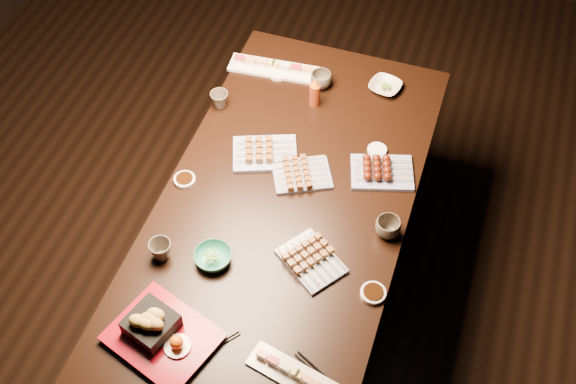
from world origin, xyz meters
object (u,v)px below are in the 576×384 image
object	(u,v)px
yakitori_plate_left	(265,150)
condiment_bottle	(315,92)
teacup_mid_right	(388,228)
tempura_tray	(161,331)
teacup_far_left	(220,100)
yakitori_plate_center	(302,172)
teacup_near_left	(161,250)
sushi_platter_near	(297,375)
edamame_bowl_green	(213,258)
dining_table	(284,261)
teacup_far_right	(321,80)
sushi_platter_far	(274,66)
yakitori_plate_right	(311,258)
edamame_bowl_cream	(385,87)

from	to	relation	value
yakitori_plate_left	condiment_bottle	distance (m)	0.35
teacup_mid_right	yakitori_plate_left	bearing A→B (deg)	158.52
tempura_tray	teacup_far_left	size ratio (longest dim) A/B	4.35
yakitori_plate_center	teacup_near_left	bearing A→B (deg)	-152.32
sushi_platter_near	edamame_bowl_green	xyz separation A→B (m)	(-0.41, 0.32, 0.00)
dining_table	teacup_far_right	world-z (taller)	teacup_far_right
dining_table	teacup_far_left	distance (m)	0.71
sushi_platter_near	teacup_mid_right	xyz separation A→B (m)	(0.14, 0.62, 0.02)
edamame_bowl_green	teacup_mid_right	world-z (taller)	teacup_mid_right
tempura_tray	teacup_mid_right	xyz separation A→B (m)	(0.58, 0.63, -0.02)
condiment_bottle	yakitori_plate_center	bearing A→B (deg)	-79.68
sushi_platter_far	yakitori_plate_center	xyz separation A→B (m)	(0.30, -0.53, 0.00)
sushi_platter_near	tempura_tray	bearing A→B (deg)	-165.99
edamame_bowl_green	teacup_mid_right	distance (m)	0.62
sushi_platter_far	yakitori_plate_center	world-z (taller)	yakitori_plate_center
teacup_far_right	condiment_bottle	world-z (taller)	condiment_bottle
yakitori_plate_right	teacup_mid_right	size ratio (longest dim) A/B	2.41
tempura_tray	edamame_bowl_green	bearing A→B (deg)	101.51
yakitori_plate_center	tempura_tray	bearing A→B (deg)	-132.18
teacup_near_left	condiment_bottle	world-z (taller)	condiment_bottle
sushi_platter_far	teacup_near_left	size ratio (longest dim) A/B	4.81
dining_table	yakitori_plate_center	xyz separation A→B (m)	(0.02, 0.15, 0.40)
yakitori_plate_center	edamame_bowl_cream	size ratio (longest dim) A/B	1.67
teacup_far_right	teacup_far_left	bearing A→B (deg)	-146.08
yakitori_plate_center	yakitori_plate_right	xyz separation A→B (m)	(0.15, -0.36, 0.00)
teacup_far_right	teacup_mid_right	bearing A→B (deg)	-55.63
yakitori_plate_left	teacup_near_left	bearing A→B (deg)	-129.33
edamame_bowl_cream	teacup_far_right	distance (m)	0.27
tempura_tray	teacup_far_left	distance (m)	1.06
dining_table	tempura_tray	xyz separation A→B (m)	(-0.19, -0.63, 0.43)
dining_table	yakitori_plate_right	size ratio (longest dim) A/B	8.17
sushi_platter_near	edamame_bowl_green	bearing A→B (deg)	154.66
yakitori_plate_center	tempura_tray	xyz separation A→B (m)	(-0.21, -0.79, 0.03)
yakitori_plate_right	teacup_far_right	bearing A→B (deg)	140.13
sushi_platter_far	dining_table	bearing A→B (deg)	107.40
teacup_far_left	dining_table	bearing A→B (deg)	-44.42
sushi_platter_near	yakitori_plate_left	world-z (taller)	yakitori_plate_left
edamame_bowl_cream	sushi_platter_near	bearing A→B (deg)	-87.96
dining_table	sushi_platter_far	xyz separation A→B (m)	(-0.28, 0.68, 0.40)
sushi_platter_near	tempura_tray	xyz separation A→B (m)	(-0.45, -0.01, 0.04)
dining_table	sushi_platter_near	bearing A→B (deg)	-70.61
yakitori_plate_right	edamame_bowl_cream	bearing A→B (deg)	123.08
yakitori_plate_right	teacup_mid_right	world-z (taller)	teacup_mid_right
dining_table	edamame_bowl_green	xyz separation A→B (m)	(-0.15, -0.31, 0.40)
yakitori_plate_right	yakitori_plate_left	xyz separation A→B (m)	(-0.32, 0.41, 0.00)
sushi_platter_far	teacup_near_left	world-z (taller)	teacup_near_left
teacup_near_left	edamame_bowl_green	bearing A→B (deg)	12.28
tempura_tray	condiment_bottle	xyz separation A→B (m)	(0.14, 1.17, 0.01)
teacup_near_left	teacup_far_left	xyz separation A→B (m)	(-0.08, 0.75, -0.00)
sushi_platter_near	teacup_far_right	bearing A→B (deg)	116.13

